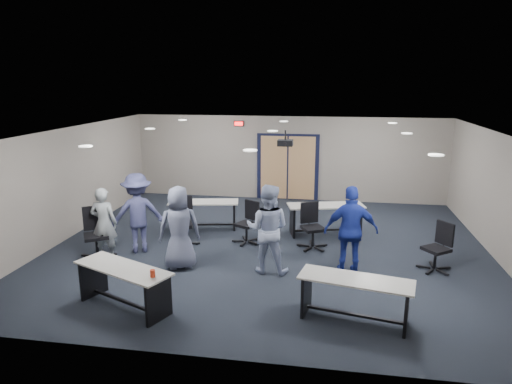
% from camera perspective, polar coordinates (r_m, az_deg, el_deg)
% --- Properties ---
extents(floor, '(10.00, 10.00, 0.00)m').
position_cam_1_polar(floor, '(10.82, 1.62, -6.86)').
color(floor, black).
rests_on(floor, ground).
extents(back_wall, '(10.00, 0.04, 2.70)m').
position_cam_1_polar(back_wall, '(14.80, 4.01, 4.21)').
color(back_wall, gray).
rests_on(back_wall, floor).
extents(front_wall, '(10.00, 0.04, 2.70)m').
position_cam_1_polar(front_wall, '(6.21, -3.97, -9.74)').
color(front_wall, gray).
rests_on(front_wall, floor).
extents(left_wall, '(0.04, 9.00, 2.70)m').
position_cam_1_polar(left_wall, '(12.12, -22.46, 1.01)').
color(left_wall, gray).
rests_on(left_wall, floor).
extents(right_wall, '(0.04, 9.00, 2.70)m').
position_cam_1_polar(right_wall, '(10.96, 28.55, -0.92)').
color(right_wall, gray).
rests_on(right_wall, floor).
extents(ceiling, '(10.00, 9.00, 0.04)m').
position_cam_1_polar(ceiling, '(10.18, 1.73, 7.50)').
color(ceiling, silver).
rests_on(ceiling, back_wall).
extents(double_door, '(2.00, 0.07, 2.20)m').
position_cam_1_polar(double_door, '(14.82, 3.98, 3.04)').
color(double_door, black).
rests_on(double_door, back_wall).
extents(exit_sign, '(0.32, 0.07, 0.18)m').
position_cam_1_polar(exit_sign, '(14.83, -2.17, 8.54)').
color(exit_sign, black).
rests_on(exit_sign, back_wall).
extents(ceiling_projector, '(0.35, 0.32, 0.37)m').
position_cam_1_polar(ceiling_projector, '(10.67, 3.68, 6.18)').
color(ceiling_projector, black).
rests_on(ceiling_projector, ceiling).
extents(ceiling_can_lights, '(6.24, 5.74, 0.02)m').
position_cam_1_polar(ceiling_can_lights, '(10.43, 1.91, 7.49)').
color(ceiling_can_lights, silver).
rests_on(ceiling_can_lights, ceiling).
extents(table_front_left, '(1.92, 1.30, 0.87)m').
position_cam_1_polar(table_front_left, '(8.23, -16.18, -10.52)').
color(table_front_left, '#B4B3AA').
rests_on(table_front_left, floor).
extents(table_front_right, '(1.90, 0.97, 0.73)m').
position_cam_1_polar(table_front_right, '(7.69, 12.30, -12.13)').
color(table_front_right, '#B4B3AA').
rests_on(table_front_right, floor).
extents(table_back_left, '(1.89, 0.93, 1.00)m').
position_cam_1_polar(table_back_left, '(12.05, -6.60, -2.22)').
color(table_back_left, '#B4B3AA').
rests_on(table_back_left, floor).
extents(table_back_right, '(1.99, 1.08, 0.77)m').
position_cam_1_polar(table_back_right, '(11.65, 8.68, -2.75)').
color(table_back_right, '#B4B3AA').
rests_on(table_back_right, floor).
extents(chair_back_a, '(0.87, 0.87, 1.15)m').
position_cam_1_polar(chair_back_a, '(10.86, -9.23, -3.74)').
color(chair_back_a, black).
rests_on(chair_back_a, floor).
extents(chair_back_b, '(0.87, 0.87, 1.01)m').
position_cam_1_polar(chair_back_b, '(10.92, -1.20, -3.86)').
color(chair_back_b, black).
rests_on(chair_back_b, floor).
extents(chair_back_c, '(0.90, 0.90, 1.06)m').
position_cam_1_polar(chair_back_c, '(10.64, 7.15, -4.30)').
color(chair_back_c, black).
rests_on(chair_back_c, floor).
extents(chair_loose_left, '(0.98, 0.98, 1.14)m').
position_cam_1_polar(chair_loose_left, '(10.54, -19.38, -4.97)').
color(chair_loose_left, black).
rests_on(chair_loose_left, floor).
extents(chair_loose_right, '(0.89, 0.89, 1.01)m').
position_cam_1_polar(chair_loose_right, '(10.06, 21.60, -6.44)').
color(chair_loose_right, black).
rests_on(chair_loose_right, floor).
extents(person_gray, '(0.60, 0.41, 1.60)m').
position_cam_1_polar(person_gray, '(10.45, -18.49, -3.73)').
color(person_gray, '#959EA3').
rests_on(person_gray, floor).
extents(person_plaid, '(0.99, 0.82, 1.74)m').
position_cam_1_polar(person_plaid, '(9.52, -9.57, -4.43)').
color(person_plaid, slate).
rests_on(person_plaid, floor).
extents(person_lightblue, '(0.93, 0.75, 1.83)m').
position_cam_1_polar(person_lightblue, '(9.19, 1.47, -4.63)').
color(person_lightblue, '#A3B1D8').
rests_on(person_lightblue, floor).
extents(person_navy, '(1.11, 0.56, 1.82)m').
position_cam_1_polar(person_navy, '(9.29, 11.79, -4.76)').
color(person_navy, navy).
rests_on(person_navy, floor).
extents(person_back, '(1.35, 1.14, 1.82)m').
position_cam_1_polar(person_back, '(10.61, -14.57, -2.56)').
color(person_back, '#393C67').
rests_on(person_back, floor).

